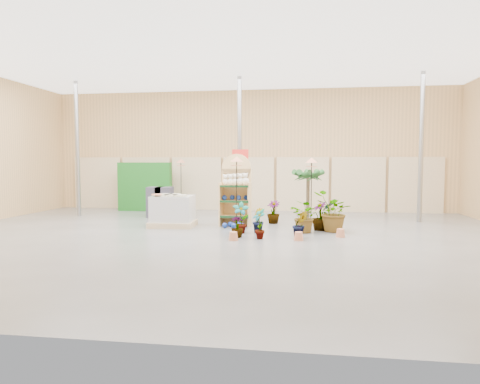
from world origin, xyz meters
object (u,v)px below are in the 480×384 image
at_px(pallet_stack, 173,211).
at_px(potted_plant_2, 305,217).
at_px(display_shelf, 236,193).
at_px(bird_table_front, 237,162).

distance_m(pallet_stack, potted_plant_2, 3.74).
distance_m(display_shelf, potted_plant_2, 2.29).
bearing_deg(display_shelf, pallet_stack, -161.53).
xyz_separation_m(pallet_stack, bird_table_front, (1.87, -0.29, 1.39)).
bearing_deg(potted_plant_2, pallet_stack, 171.09).
height_order(pallet_stack, potted_plant_2, pallet_stack).
distance_m(bird_table_front, potted_plant_2, 2.32).
bearing_deg(pallet_stack, display_shelf, 13.32).
height_order(bird_table_front, potted_plant_2, bird_table_front).
height_order(display_shelf, pallet_stack, display_shelf).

